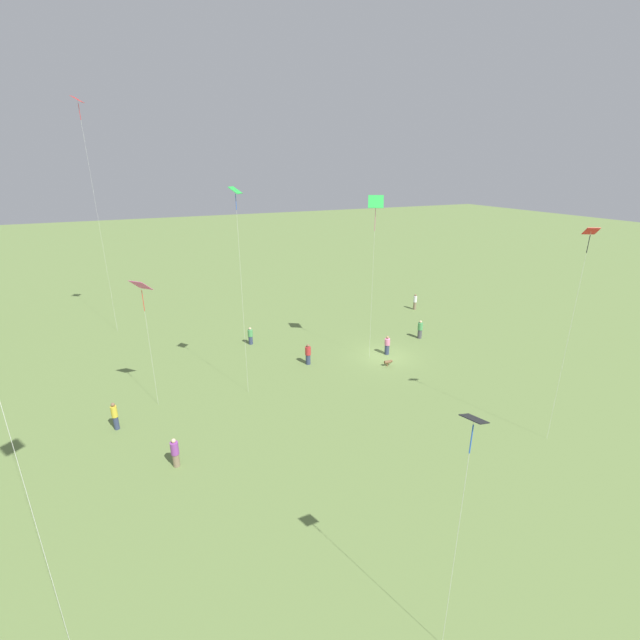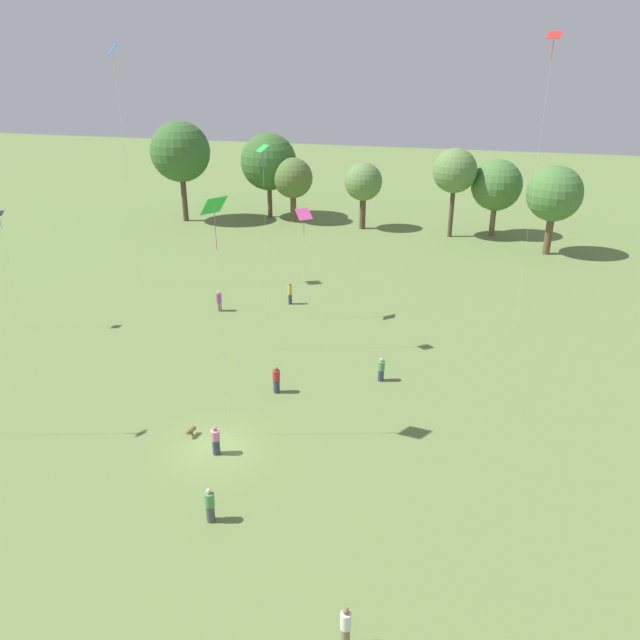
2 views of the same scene
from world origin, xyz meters
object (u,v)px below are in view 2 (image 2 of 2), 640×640
Objects in this scene: person_5 at (290,294)px; person_0 at (219,301)px; person_1 at (210,505)px; kite_6 at (114,62)px; person_3 at (216,441)px; kite_2 at (214,214)px; person_4 at (276,380)px; kite_0 at (263,163)px; person_2 at (381,370)px; kite_1 at (551,57)px; person_6 at (345,627)px; kite_5 at (304,217)px; kite_4 at (0,221)px; dog_0 at (191,431)px.

person_0 is at bearing 141.22° from person_5.
person_1 is 38.77m from kite_6.
person_3 is 12.06m from kite_2.
kite_0 reaches higher than person_4.
person_0 is 1.07× the size of person_2.
kite_1 is 26.53m from kite_2.
person_5 is at bearing -137.58° from person_3.
kite_2 reaches higher than person_6.
kite_1 reaches higher than person_2.
person_2 is 0.91× the size of person_6.
kite_4 is at bearing -157.11° from kite_5.
kite_0 is (-2.50, 5.88, 12.54)m from person_4.
kite_5 is at bearing 102.75° from person_6.
kite_1 is at bearing 179.14° from person_3.
person_1 is 1.01× the size of person_4.
kite_5 is (7.35, 0.35, 7.55)m from person_0.
person_0 is 0.94× the size of person_5.
kite_6 reaches higher than person_3.
person_6 is at bearing -137.78° from person_5.
person_4 reaches higher than person_2.
person_5 is 26.47m from kite_1.
person_5 is 15.35m from kite_0.
person_4 is 0.08× the size of kite_1.
kite_6 reaches higher than kite_2.
person_0 is at bearing 99.15° from person_1.
kite_1 reaches higher than dog_0.
person_2 is at bearing -67.27° from kite_1.
kite_6 is (-27.01, 32.90, 18.33)m from person_6.
kite_0 reaches higher than person_2.
kite_1 is 33.54m from dog_0.
kite_4 is at bearing -20.19° from dog_0.
kite_5 reaches higher than person_4.
kite_5 is (0.90, 6.23, -5.00)m from kite_0.
kite_1 is (16.05, 21.74, 18.87)m from person_3.
kite_4 is 0.45× the size of kite_6.
person_3 is (-7.22, -10.36, 0.02)m from person_2.
kite_0 is 1.07× the size of kite_2.
person_5 is at bearing 90.56° from kite_6.
person_1 reaches higher than person_2.
person_5 reaches higher than person_2.
kite_4 is at bearing -57.89° from person_4.
kite_1 is (15.00, 14.60, 18.82)m from person_4.
person_3 is 18.17m from kite_0.
kite_5 is at bearing -129.07° from person_4.
person_0 is 21.23m from kite_6.
person_2 is 15.17m from person_5.
person_1 is 12.11m from person_4.
person_6 is 28.19m from kite_0.
person_5 is at bearing -176.77° from kite_0.
person_1 is 27.22m from person_5.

